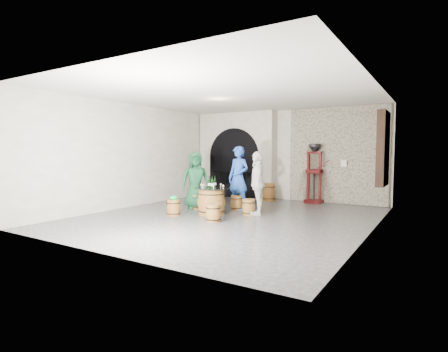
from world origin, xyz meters
The scene contains 31 objects.
ground centered at (0.00, 0.00, 0.00)m, with size 8.00×8.00×0.00m, color #29292B.
wall_back centered at (0.00, 4.00, 1.60)m, with size 8.00×8.00×0.00m, color beige.
wall_front centered at (0.00, -4.00, 1.60)m, with size 8.00×8.00×0.00m, color beige.
wall_left centered at (-3.50, 0.00, 1.60)m, with size 8.00×8.00×0.00m, color beige.
wall_right centered at (3.50, 0.00, 1.60)m, with size 8.00×8.00×0.00m, color beige.
ceiling centered at (0.00, 0.00, 3.20)m, with size 8.00×8.00×0.00m, color beige.
stone_facing_panel centered at (1.80, 3.94, 1.60)m, with size 3.20×0.12×3.18m, color gray.
arched_opening centered at (-1.90, 3.74, 1.58)m, with size 3.10×0.60×3.19m.
shuttered_window centered at (3.38, 2.40, 1.80)m, with size 0.23×1.10×2.00m.
barrel_table centered at (-0.62, 0.08, 0.36)m, with size 0.94×0.94×0.73m.
barrel_stool_left centered at (-1.51, 0.59, 0.21)m, with size 0.38×0.38×0.43m.
barrel_stool_far centered at (-0.38, 1.08, 0.21)m, with size 0.38×0.38×0.43m.
barrel_stool_right centered at (0.30, 0.54, 0.21)m, with size 0.38×0.38×0.43m.
barrel_stool_near_right centered at (0.00, -0.75, 0.21)m, with size 0.38×0.38×0.43m.
barrel_stool_near_left centered at (-1.37, -0.62, 0.21)m, with size 0.38×0.38×0.43m.
green_cap centered at (-1.37, -0.62, 0.48)m, with size 0.25×0.21×0.12m.
person_green centered at (-1.55, 0.61, 0.86)m, with size 0.84×0.55×1.72m, color #113E23.
person_blue centered at (-0.36, 1.15, 0.95)m, with size 0.69×0.45×1.89m, color #1B4197.
person_white centered at (0.52, 0.65, 0.87)m, with size 1.02×0.42×1.73m, color silver.
wine_bottle_left centered at (-0.66, 0.05, 0.86)m, with size 0.08×0.08×0.32m.
wine_bottle_center centered at (-0.53, 0.00, 0.86)m, with size 0.08×0.08×0.32m.
wine_bottle_right centered at (-0.60, 0.24, 0.86)m, with size 0.08×0.08×0.32m.
tasting_glass_a centered at (-0.81, -0.03, 0.78)m, with size 0.05×0.05×0.10m, color #B57723, non-canonical shape.
tasting_glass_b centered at (-0.25, 0.11, 0.78)m, with size 0.05×0.05×0.10m, color #B57723, non-canonical shape.
tasting_glass_c centered at (-0.83, 0.37, 0.78)m, with size 0.05×0.05×0.10m, color #B57723, non-canonical shape.
tasting_glass_d centered at (-0.52, 0.41, 0.78)m, with size 0.05×0.05×0.10m, color #B57723, non-canonical shape.
tasting_glass_e centered at (-0.41, -0.12, 0.78)m, with size 0.05×0.05×0.10m, color #B57723, non-canonical shape.
tasting_glass_f centered at (-0.95, 0.07, 0.78)m, with size 0.05×0.05×0.10m, color #B57723, non-canonical shape.
side_barrel centered at (-0.36, 3.32, 0.31)m, with size 0.47×0.47×0.62m.
corking_press centered at (1.13, 3.67, 1.15)m, with size 0.82×0.49×1.98m.
control_box centered at (2.05, 3.86, 1.35)m, with size 0.18×0.10×0.22m, color silver.
Camera 1 is at (4.70, -7.84, 1.72)m, focal length 28.00 mm.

